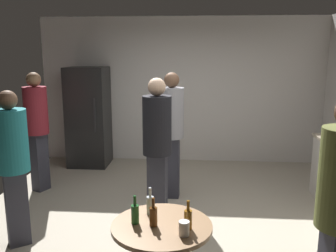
{
  "coord_description": "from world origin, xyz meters",
  "views": [
    {
      "loc": [
        0.24,
        -4.15,
        2.07
      ],
      "look_at": [
        -0.09,
        0.22,
        1.16
      ],
      "focal_mm": 38.57,
      "sensor_mm": 36.0,
      "label": 1
    }
  ],
  "objects_px": {
    "foreground_table": "(162,236)",
    "person_in_maroon_shirt": "(37,122)",
    "plastic_cup_white": "(184,228)",
    "person_in_gray_shirt": "(172,126)",
    "beer_bottle_green": "(135,213)",
    "person_in_teal_shirt": "(12,157)",
    "refrigerator": "(89,117)",
    "beer_bottle_brown": "(153,216)",
    "beer_bottle_clear": "(150,204)",
    "beer_bottle_amber": "(188,219)",
    "person_in_black_shirt": "(157,140)"
  },
  "relations": [
    {
      "from": "beer_bottle_amber",
      "to": "beer_bottle_brown",
      "type": "relative_size",
      "value": 1.0
    },
    {
      "from": "beer_bottle_green",
      "to": "person_in_teal_shirt",
      "type": "bearing_deg",
      "value": 148.7
    },
    {
      "from": "beer_bottle_green",
      "to": "beer_bottle_clear",
      "type": "relative_size",
      "value": 1.0
    },
    {
      "from": "refrigerator",
      "to": "beer_bottle_green",
      "type": "distance_m",
      "value": 4.02
    },
    {
      "from": "refrigerator",
      "to": "foreground_table",
      "type": "bearing_deg",
      "value": -65.68
    },
    {
      "from": "beer_bottle_clear",
      "to": "beer_bottle_brown",
      "type": "bearing_deg",
      "value": -76.25
    },
    {
      "from": "beer_bottle_clear",
      "to": "person_in_black_shirt",
      "type": "bearing_deg",
      "value": 93.48
    },
    {
      "from": "person_in_gray_shirt",
      "to": "plastic_cup_white",
      "type": "bearing_deg",
      "value": 8.7
    },
    {
      "from": "refrigerator",
      "to": "person_in_gray_shirt",
      "type": "bearing_deg",
      "value": -41.62
    },
    {
      "from": "refrigerator",
      "to": "beer_bottle_green",
      "type": "xyz_separation_m",
      "value": [
        1.48,
        -3.74,
        -0.08
      ]
    },
    {
      "from": "person_in_black_shirt",
      "to": "person_in_maroon_shirt",
      "type": "bearing_deg",
      "value": -109.55
    },
    {
      "from": "refrigerator",
      "to": "plastic_cup_white",
      "type": "distance_m",
      "value": 4.33
    },
    {
      "from": "person_in_teal_shirt",
      "to": "plastic_cup_white",
      "type": "bearing_deg",
      "value": 24.48
    },
    {
      "from": "refrigerator",
      "to": "beer_bottle_amber",
      "type": "xyz_separation_m",
      "value": [
        1.9,
        -3.8,
        -0.08
      ]
    },
    {
      "from": "person_in_black_shirt",
      "to": "beer_bottle_amber",
      "type": "bearing_deg",
      "value": 21.54
    },
    {
      "from": "beer_bottle_brown",
      "to": "person_in_maroon_shirt",
      "type": "bearing_deg",
      "value": 129.31
    },
    {
      "from": "refrigerator",
      "to": "beer_bottle_clear",
      "type": "relative_size",
      "value": 7.83
    },
    {
      "from": "beer_bottle_green",
      "to": "plastic_cup_white",
      "type": "bearing_deg",
      "value": -22.66
    },
    {
      "from": "refrigerator",
      "to": "beer_bottle_clear",
      "type": "distance_m",
      "value": 3.89
    },
    {
      "from": "beer_bottle_amber",
      "to": "person_in_maroon_shirt",
      "type": "bearing_deg",
      "value": 132.5
    },
    {
      "from": "beer_bottle_brown",
      "to": "person_in_black_shirt",
      "type": "height_order",
      "value": "person_in_black_shirt"
    },
    {
      "from": "person_in_teal_shirt",
      "to": "person_in_black_shirt",
      "type": "relative_size",
      "value": 0.95
    },
    {
      "from": "refrigerator",
      "to": "beer_bottle_amber",
      "type": "distance_m",
      "value": 4.25
    },
    {
      "from": "foreground_table",
      "to": "plastic_cup_white",
      "type": "xyz_separation_m",
      "value": [
        0.18,
        -0.16,
        0.16
      ]
    },
    {
      "from": "foreground_table",
      "to": "plastic_cup_white",
      "type": "bearing_deg",
      "value": -41.65
    },
    {
      "from": "person_in_teal_shirt",
      "to": "beer_bottle_green",
      "type": "bearing_deg",
      "value": 22.74
    },
    {
      "from": "plastic_cup_white",
      "to": "beer_bottle_green",
      "type": "bearing_deg",
      "value": 157.34
    },
    {
      "from": "beer_bottle_clear",
      "to": "person_in_gray_shirt",
      "type": "xyz_separation_m",
      "value": [
        0.04,
        2.13,
        0.24
      ]
    },
    {
      "from": "foreground_table",
      "to": "beer_bottle_green",
      "type": "distance_m",
      "value": 0.28
    },
    {
      "from": "person_in_teal_shirt",
      "to": "foreground_table",
      "type": "bearing_deg",
      "value": 26.03
    },
    {
      "from": "plastic_cup_white",
      "to": "person_in_teal_shirt",
      "type": "height_order",
      "value": "person_in_teal_shirt"
    },
    {
      "from": "plastic_cup_white",
      "to": "person_in_black_shirt",
      "type": "relative_size",
      "value": 0.06
    },
    {
      "from": "beer_bottle_green",
      "to": "person_in_teal_shirt",
      "type": "xyz_separation_m",
      "value": [
        -1.44,
        0.87,
        0.17
      ]
    },
    {
      "from": "beer_bottle_amber",
      "to": "beer_bottle_brown",
      "type": "height_order",
      "value": "same"
    },
    {
      "from": "beer_bottle_brown",
      "to": "person_in_maroon_shirt",
      "type": "height_order",
      "value": "person_in_maroon_shirt"
    },
    {
      "from": "refrigerator",
      "to": "beer_bottle_clear",
      "type": "xyz_separation_m",
      "value": [
        1.58,
        -3.56,
        -0.08
      ]
    },
    {
      "from": "beer_bottle_amber",
      "to": "refrigerator",
      "type": "bearing_deg",
      "value": 116.53
    },
    {
      "from": "refrigerator",
      "to": "person_in_black_shirt",
      "type": "relative_size",
      "value": 1.01
    },
    {
      "from": "person_in_gray_shirt",
      "to": "beer_bottle_brown",
      "type": "bearing_deg",
      "value": 3.09
    },
    {
      "from": "refrigerator",
      "to": "person_in_teal_shirt",
      "type": "relative_size",
      "value": 1.07
    },
    {
      "from": "plastic_cup_white",
      "to": "person_in_black_shirt",
      "type": "distance_m",
      "value": 1.71
    },
    {
      "from": "beer_bottle_amber",
      "to": "person_in_gray_shirt",
      "type": "xyz_separation_m",
      "value": [
        -0.28,
        2.37,
        0.24
      ]
    },
    {
      "from": "person_in_gray_shirt",
      "to": "beer_bottle_green",
      "type": "bearing_deg",
      "value": -0.6
    },
    {
      "from": "foreground_table",
      "to": "person_in_gray_shirt",
      "type": "xyz_separation_m",
      "value": [
        -0.08,
        2.31,
        0.43
      ]
    },
    {
      "from": "beer_bottle_clear",
      "to": "person_in_gray_shirt",
      "type": "distance_m",
      "value": 2.14
    },
    {
      "from": "beer_bottle_clear",
      "to": "person_in_maroon_shirt",
      "type": "xyz_separation_m",
      "value": [
        -1.96,
        2.25,
        0.23
      ]
    },
    {
      "from": "beer_bottle_amber",
      "to": "person_in_teal_shirt",
      "type": "bearing_deg",
      "value": 153.2
    },
    {
      "from": "beer_bottle_brown",
      "to": "person_in_teal_shirt",
      "type": "bearing_deg",
      "value": 150.28
    },
    {
      "from": "foreground_table",
      "to": "person_in_maroon_shirt",
      "type": "bearing_deg",
      "value": 130.5
    },
    {
      "from": "beer_bottle_amber",
      "to": "plastic_cup_white",
      "type": "distance_m",
      "value": 0.11
    }
  ]
}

